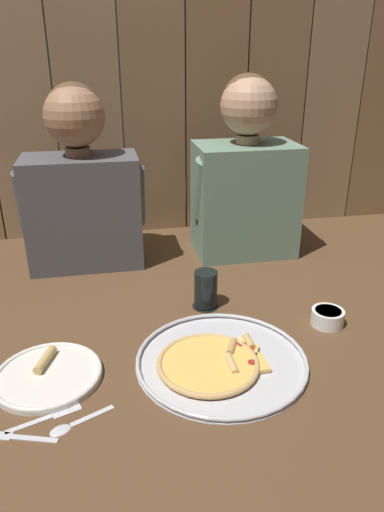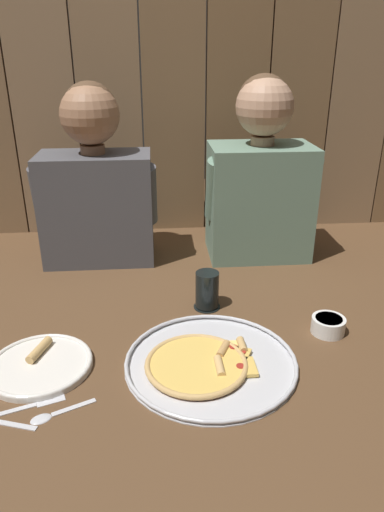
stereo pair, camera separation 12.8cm
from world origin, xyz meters
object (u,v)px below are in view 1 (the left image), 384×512
object	(u,v)px
drinking_glass	(206,290)
diner_right	(246,175)
diner_left	(81,185)
pizza_tray	(218,361)
dinner_plate	(48,375)
dipping_bowl	(328,316)

from	to	relation	value
drinking_glass	diner_right	world-z (taller)	diner_right
diner_left	diner_right	bearing A→B (deg)	-0.01
drinking_glass	diner_left	world-z (taller)	diner_left
pizza_tray	diner_right	distance (m)	0.76
drinking_glass	diner_right	bearing A→B (deg)	59.46
dinner_plate	drinking_glass	xyz separation A→B (m)	(0.43, 0.25, 0.05)
pizza_tray	drinking_glass	distance (m)	0.28
drinking_glass	diner_left	size ratio (longest dim) A/B	0.19
drinking_glass	diner_left	distance (m)	0.56
pizza_tray	diner_left	bearing A→B (deg)	115.25
dinner_plate	pizza_tray	bearing A→B (deg)	-3.49
drinking_glass	diner_right	xyz separation A→B (m)	(0.23, 0.39, 0.23)
pizza_tray	dinner_plate	distance (m)	0.40
pizza_tray	dipping_bowl	world-z (taller)	dipping_bowl
pizza_tray	diner_right	size ratio (longest dim) A/B	0.66
drinking_glass	diner_right	distance (m)	0.51
dinner_plate	diner_left	world-z (taller)	diner_left
pizza_tray	drinking_glass	xyz separation A→B (m)	(0.03, 0.28, 0.05)
dinner_plate	drinking_glass	bearing A→B (deg)	30.50
drinking_glass	pizza_tray	bearing A→B (deg)	-96.10
pizza_tray	drinking_glass	size ratio (longest dim) A/B	3.70
diner_left	diner_right	distance (m)	0.57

